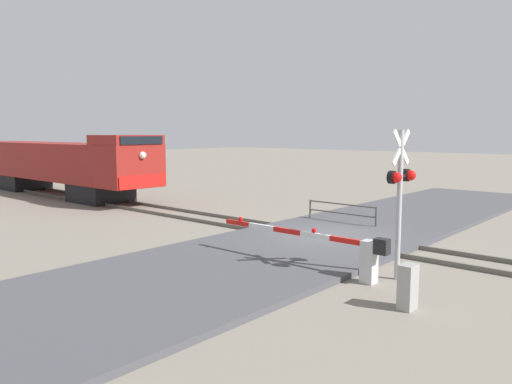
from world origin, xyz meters
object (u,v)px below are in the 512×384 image
locomotive (59,163)px  guard_railing (342,211)px  crossing_signal (400,187)px  utility_cabinet (408,287)px  crossing_gate (345,250)px

locomotive → guard_railing: (2.75, -18.61, -1.35)m
crossing_signal → utility_cabinet: (-1.98, -1.17, -1.97)m
crossing_gate → utility_cabinet: crossing_gate is taller
locomotive → crossing_gate: size_ratio=3.14×
locomotive → guard_railing: bearing=-81.6°
crossing_gate → guard_railing: size_ratio=1.73×
crossing_gate → crossing_signal: bearing=-55.0°
crossing_signal → guard_railing: crossing_signal is taller
crossing_gate → locomotive: bearing=80.6°
guard_railing → utility_cabinet: bearing=-140.1°
locomotive → crossing_signal: (-2.95, -23.85, 0.49)m
crossing_signal → crossing_gate: (-0.80, 1.14, -1.70)m
crossing_signal → guard_railing: (5.70, 5.24, -1.84)m
locomotive → utility_cabinet: size_ratio=17.54×
crossing_signal → crossing_gate: bearing=125.0°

